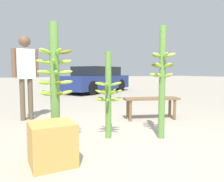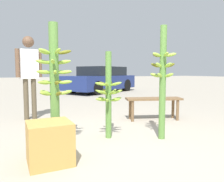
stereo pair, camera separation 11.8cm
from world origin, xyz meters
The scene contains 8 objects.
ground_plane centered at (0.00, 0.00, 0.00)m, with size 80.00×80.00×0.00m, color #A89E8C.
banana_stalk_left centered at (-0.80, 0.50, 0.87)m, with size 0.47×0.46×1.64m.
banana_stalk_center centered at (0.00, 0.54, 0.67)m, with size 0.43×0.42×1.30m.
banana_stalk_right centered at (0.71, 0.15, 0.90)m, with size 0.38×0.38×1.68m.
vendor_person centered at (-0.95, 2.44, 1.07)m, with size 0.54×0.23×1.74m.
market_bench centered at (1.38, 1.28, 0.38)m, with size 1.20×0.70×0.46m.
parked_car centered at (2.83, 7.62, 0.62)m, with size 4.23×3.37×1.26m.
produce_crate centered at (-0.97, -0.03, 0.23)m, with size 0.46×0.46×0.46m.
Camera 2 is at (-1.35, -2.43, 1.00)m, focal length 35.00 mm.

